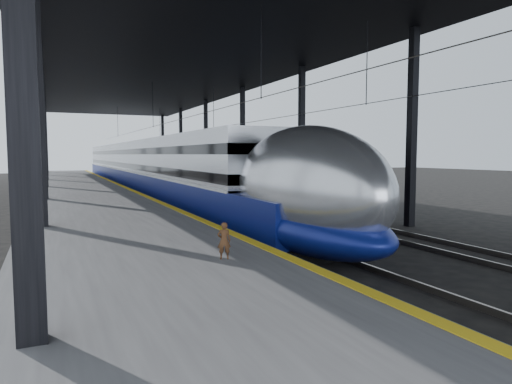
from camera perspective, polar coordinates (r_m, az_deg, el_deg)
ground at (r=12.87m, az=2.00°, el=-10.21°), size 160.00×160.00×0.00m
platform at (r=31.33m, az=-20.57°, el=-0.74°), size 6.00×80.00×1.00m
yellow_strip at (r=31.60m, az=-15.53°, el=0.36°), size 0.30×80.00×0.01m
rails at (r=32.88m, az=-6.51°, el=-0.96°), size 6.52×80.00×0.16m
canopy at (r=32.54m, az=-11.17°, el=14.90°), size 18.00×75.00×9.47m
tgv_train at (r=41.07m, az=-13.83°, el=2.83°), size 3.07×65.20×4.40m
second_train at (r=48.90m, az=-9.55°, el=3.15°), size 2.91×56.05×4.01m
child at (r=10.15m, az=-4.02°, el=-6.09°), size 0.35×0.28×0.83m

